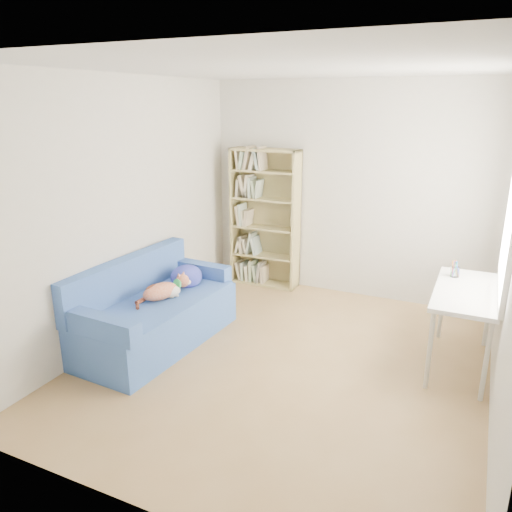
{
  "coord_description": "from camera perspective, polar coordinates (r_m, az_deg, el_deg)",
  "views": [
    {
      "loc": [
        1.51,
        -3.9,
        2.35
      ],
      "look_at": [
        -0.52,
        0.45,
        0.85
      ],
      "focal_mm": 35.0,
      "sensor_mm": 36.0,
      "label": 1
    }
  ],
  "objects": [
    {
      "name": "ground",
      "position": [
        4.8,
        3.38,
        -12.02
      ],
      "size": [
        4.0,
        4.0,
        0.0
      ],
      "primitive_type": "plane",
      "color": "olive",
      "rests_on": "ground"
    },
    {
      "name": "desk",
      "position": [
        4.83,
        22.85,
        -4.42
      ],
      "size": [
        0.53,
        1.16,
        0.75
      ],
      "color": "white",
      "rests_on": "ground"
    },
    {
      "name": "pen_cup",
      "position": [
        5.08,
        21.79,
        -1.56
      ],
      "size": [
        0.09,
        0.09,
        0.16
      ],
      "color": "white",
      "rests_on": "desk"
    },
    {
      "name": "sofa",
      "position": [
        5.13,
        -11.58,
        -6.29
      ],
      "size": [
        0.93,
        1.78,
        0.86
      ],
      "rotation": [
        0.0,
        0.0,
        -0.06
      ],
      "color": "#27488C",
      "rests_on": "ground"
    },
    {
      "name": "bookshelf",
      "position": [
        6.47,
        1.03,
        3.69
      ],
      "size": [
        0.89,
        0.28,
        1.78
      ],
      "color": "tan",
      "rests_on": "ground"
    },
    {
      "name": "room_shell",
      "position": [
        4.24,
        5.2,
        7.57
      ],
      "size": [
        3.54,
        4.04,
        2.62
      ],
      "color": "silver",
      "rests_on": "ground"
    }
  ]
}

